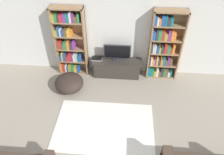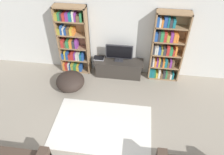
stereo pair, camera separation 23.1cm
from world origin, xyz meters
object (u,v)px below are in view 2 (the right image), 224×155
bookshelf_left (72,41)px  beanbag_ottoman (70,81)px  television (119,53)px  laptop (99,58)px  bookshelf_right (166,49)px  tv_stand (119,68)px

bookshelf_left → beanbag_ottoman: bookshelf_left is taller
television → laptop: television is taller
bookshelf_right → laptop: bearing=-178.2°
television → beanbag_ottoman: bearing=-148.5°
tv_stand → laptop: (-0.59, 0.04, 0.27)m
tv_stand → laptop: laptop is taller
bookshelf_left → television: (1.33, -0.07, -0.21)m
bookshelf_left → beanbag_ottoman: (0.08, -0.83, -0.76)m
bookshelf_left → tv_stand: bookshelf_left is taller
bookshelf_left → bookshelf_right: 2.58m
television → tv_stand: bearing=-90.0°
television → bookshelf_left: bearing=177.0°
bookshelf_left → beanbag_ottoman: bearing=-84.5°
tv_stand → bookshelf_left: bearing=175.6°
bookshelf_right → tv_stand: (-1.25, -0.10, -0.71)m
tv_stand → laptop: 0.65m
bookshelf_left → laptop: 0.88m
laptop → beanbag_ottoman: (-0.66, -0.77, -0.29)m
bookshelf_right → bookshelf_left: bearing=180.0°
tv_stand → television: television is taller
bookshelf_right → television: size_ratio=2.69×
bookshelf_left → television: size_ratio=2.69×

